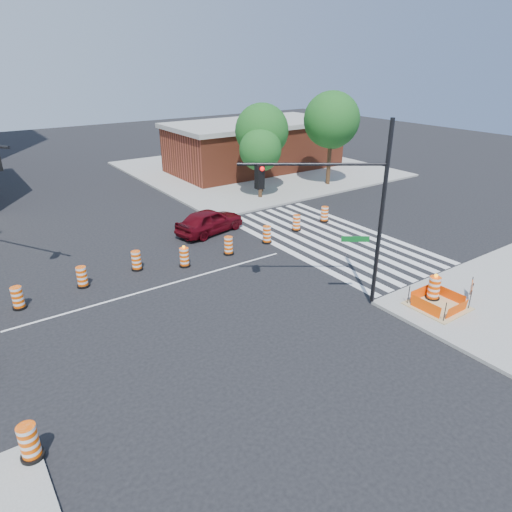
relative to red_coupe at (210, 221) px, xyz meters
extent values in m
plane|color=black|center=(-5.59, -5.07, -0.78)|extent=(120.00, 120.00, 0.00)
cube|color=gray|center=(12.41, 12.93, -0.70)|extent=(22.00, 22.00, 0.15)
cube|color=silver|center=(2.21, -5.07, -0.77)|extent=(0.45, 13.50, 0.01)
cube|color=silver|center=(3.11, -5.07, -0.77)|extent=(0.45, 13.50, 0.01)
cube|color=silver|center=(4.01, -5.07, -0.77)|extent=(0.45, 13.50, 0.01)
cube|color=silver|center=(4.91, -5.07, -0.77)|extent=(0.45, 13.50, 0.01)
cube|color=silver|center=(5.81, -5.07, -0.77)|extent=(0.45, 13.50, 0.01)
cube|color=silver|center=(6.71, -5.07, -0.77)|extent=(0.45, 13.50, 0.01)
cube|color=silver|center=(7.61, -5.07, -0.77)|extent=(0.45, 13.50, 0.01)
cube|color=silver|center=(8.51, -5.07, -0.77)|extent=(0.45, 13.50, 0.01)
cube|color=silver|center=(-5.59, -5.07, -0.77)|extent=(14.00, 0.12, 0.01)
cube|color=tan|center=(3.41, -14.07, -0.60)|extent=(2.20, 2.20, 0.05)
cube|color=#F54904|center=(3.41, -14.97, -0.35)|extent=(1.44, 0.02, 0.55)
cube|color=#F54904|center=(3.41, -13.17, -0.35)|extent=(1.44, 0.02, 0.55)
cube|color=#F54904|center=(2.51, -14.07, -0.35)|extent=(0.02, 1.44, 0.55)
cube|color=#F54904|center=(4.31, -14.07, -0.35)|extent=(0.02, 1.44, 0.55)
cylinder|color=black|center=(2.51, -14.97, -0.18)|extent=(0.04, 0.04, 0.90)
cylinder|color=black|center=(4.31, -14.97, -0.18)|extent=(0.04, 0.04, 0.90)
cylinder|color=black|center=(2.51, -13.17, -0.18)|extent=(0.04, 0.04, 0.90)
cylinder|color=black|center=(4.31, -13.17, -0.18)|extent=(0.04, 0.04, 0.90)
cube|color=brown|center=(12.41, 12.93, 1.32)|extent=(16.00, 8.00, 4.20)
cube|color=gray|center=(12.41, 12.93, 3.62)|extent=(16.50, 8.50, 0.40)
imported|color=#52070F|center=(0.00, 0.00, 0.00)|extent=(4.87, 2.78, 1.56)
cylinder|color=black|center=(1.44, -12.07, 3.33)|extent=(0.18, 0.18, 7.93)
cylinder|color=black|center=(-0.99, -10.35, 5.51)|extent=(4.93, 3.52, 0.12)
cube|color=black|center=(-2.69, -9.15, 5.02)|extent=(0.32, 0.28, 0.99)
sphere|color=#FF0C0C|center=(-2.69, -9.33, 5.37)|extent=(0.18, 0.18, 0.18)
cube|color=#0C591E|center=(0.63, -11.50, 2.34)|extent=(0.99, 0.72, 0.25)
cylinder|color=black|center=(3.80, -13.52, -0.58)|extent=(0.64, 0.64, 0.11)
cylinder|color=#FF5505|center=(3.80, -13.52, -0.04)|extent=(0.51, 0.51, 1.02)
sphere|color=#FF990C|center=(3.80, -13.52, 0.55)|extent=(0.17, 0.17, 0.17)
cylinder|color=black|center=(-12.81, -12.74, -0.58)|extent=(0.63, 0.63, 0.11)
cylinder|color=#FF5505|center=(-12.81, -12.74, -0.05)|extent=(0.51, 0.51, 1.00)
cube|color=#FF5505|center=(5.29, -14.44, 0.01)|extent=(0.67, 0.45, 0.26)
cube|color=#FF5505|center=(5.29, -14.44, -0.28)|extent=(0.67, 0.45, 0.20)
cylinder|color=black|center=(5.00, -14.62, -0.17)|extent=(0.04, 0.04, 0.91)
cylinder|color=black|center=(5.58, -14.25, -0.17)|extent=(0.04, 0.04, 0.91)
cylinder|color=#382314|center=(6.98, 4.34, 0.92)|extent=(0.30, 0.30, 3.40)
sphere|color=#164E1B|center=(6.98, 4.34, 3.05)|extent=(3.19, 3.19, 3.19)
sphere|color=#164E1B|center=(7.44, 4.62, 2.51)|extent=(2.34, 2.34, 2.34)
sphere|color=#164E1B|center=(6.61, 4.15, 2.73)|extent=(2.13, 2.13, 2.13)
cylinder|color=#382314|center=(8.00, 5.58, 1.43)|extent=(0.30, 0.30, 4.43)
sphere|color=#164E1B|center=(8.00, 5.58, 4.20)|extent=(4.15, 4.15, 4.15)
sphere|color=#164E1B|center=(8.46, 5.86, 3.51)|extent=(3.04, 3.04, 3.04)
sphere|color=#164E1B|center=(7.63, 5.39, 3.78)|extent=(2.77, 2.77, 2.77)
cylinder|color=#382314|center=(14.07, 4.27, 1.66)|extent=(0.34, 0.34, 4.88)
sphere|color=#164E1B|center=(14.07, 4.27, 4.71)|extent=(4.58, 4.58, 4.58)
sphere|color=#164E1B|center=(14.61, 4.59, 3.95)|extent=(3.36, 3.36, 3.36)
sphere|color=#164E1B|center=(13.65, 4.06, 4.25)|extent=(3.05, 3.05, 3.05)
cylinder|color=black|center=(-11.59, -3.42, -0.73)|extent=(0.60, 0.60, 0.10)
cylinder|color=#FF5505|center=(-11.59, -3.42, -0.23)|extent=(0.48, 0.48, 0.95)
cylinder|color=black|center=(-8.69, -2.92, -0.73)|extent=(0.60, 0.60, 0.10)
cylinder|color=#FF5505|center=(-8.69, -2.92, -0.23)|extent=(0.48, 0.48, 0.95)
cylinder|color=black|center=(-5.84, -2.59, -0.73)|extent=(0.60, 0.60, 0.10)
cylinder|color=#FF5505|center=(-5.84, -2.59, -0.23)|extent=(0.48, 0.48, 0.95)
cylinder|color=black|center=(-3.60, -3.63, -0.73)|extent=(0.60, 0.60, 0.10)
cylinder|color=#FF5505|center=(-3.60, -3.63, -0.23)|extent=(0.48, 0.48, 0.95)
sphere|color=#FF990C|center=(-3.60, -3.63, 0.32)|extent=(0.16, 0.16, 0.16)
cylinder|color=black|center=(-0.84, -3.58, -0.73)|extent=(0.60, 0.60, 0.10)
cylinder|color=#FF5505|center=(-0.84, -3.58, -0.23)|extent=(0.48, 0.48, 0.95)
cylinder|color=black|center=(1.94, -3.42, -0.73)|extent=(0.60, 0.60, 0.10)
cylinder|color=#FF5505|center=(1.94, -3.42, -0.23)|extent=(0.48, 0.48, 0.95)
cylinder|color=black|center=(4.72, -2.81, -0.73)|extent=(0.60, 0.60, 0.10)
cylinder|color=#FF5505|center=(4.72, -2.81, -0.23)|extent=(0.48, 0.48, 0.95)
cylinder|color=black|center=(7.39, -2.54, -0.73)|extent=(0.60, 0.60, 0.10)
cylinder|color=#FF5505|center=(7.39, -2.54, -0.23)|extent=(0.48, 0.48, 0.95)
camera|label=1|loc=(-13.09, -23.78, 9.39)|focal=32.00mm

